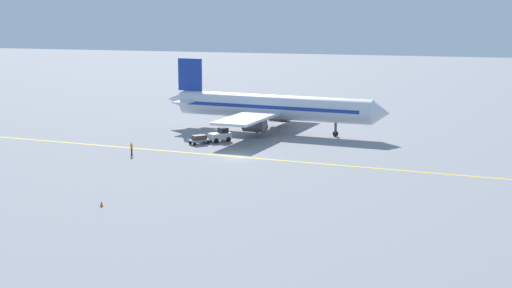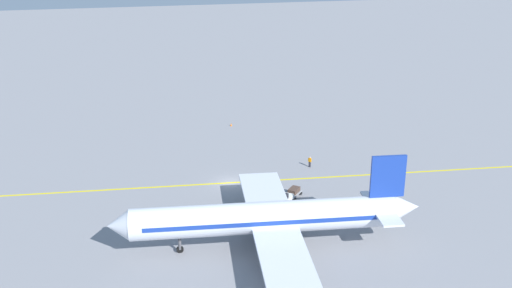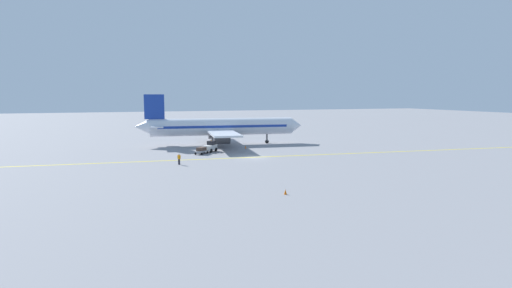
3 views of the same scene
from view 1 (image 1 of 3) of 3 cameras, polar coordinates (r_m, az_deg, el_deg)
The scene contains 8 objects.
ground_plane at distance 88.83m, azimuth -1.53°, elevation -1.03°, with size 400.00×400.00×0.00m, color gray.
apron_yellow_centreline at distance 88.83m, azimuth -1.53°, elevation -1.02°, with size 0.40×120.00×0.01m, color yellow.
airplane_at_gate at distance 106.16m, azimuth 1.21°, elevation 2.96°, with size 28.40×35.54×10.60m.
baggage_tug_white at distance 98.75m, azimuth -2.89°, elevation 0.70°, with size 3.26×3.09×2.11m.
baggage_cart_trailing at distance 97.20m, azimuth -4.57°, elevation 0.43°, with size 2.89×2.75×1.24m.
ground_crew_worker at distance 90.74m, azimuth -9.93°, elevation -0.35°, with size 0.46×0.42×1.68m.
traffic_cone_near_nose at distance 68.28m, azimuth -12.26°, elevation -4.68°, with size 0.32×0.32×0.55m, color orange.
traffic_cone_mid_apron at distance 98.62m, azimuth 1.68°, elevation 0.33°, with size 0.32×0.32×0.55m, color orange.
Camera 1 is at (82.46, 27.54, 18.24)m, focal length 50.00 mm.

